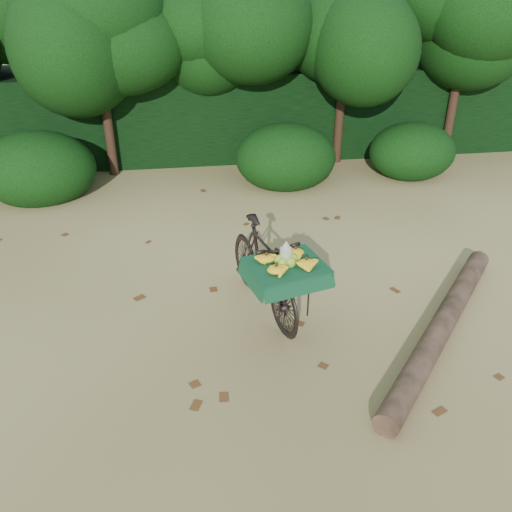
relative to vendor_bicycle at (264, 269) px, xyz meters
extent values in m
plane|color=tan|center=(-0.45, -0.19, -0.58)|extent=(80.00, 80.00, 0.00)
imported|color=black|center=(-0.01, 0.02, -0.02)|extent=(1.01, 1.97, 1.14)
cube|color=black|center=(0.15, -0.56, 0.35)|extent=(0.52, 0.59, 0.03)
cube|color=#124326|center=(0.15, -0.56, 0.37)|extent=(0.97, 0.87, 0.01)
ellipsoid|color=olive|center=(0.23, -0.54, 0.43)|extent=(0.11, 0.09, 0.12)
ellipsoid|color=olive|center=(0.16, -0.49, 0.43)|extent=(0.11, 0.09, 0.12)
ellipsoid|color=olive|center=(0.08, -0.54, 0.43)|extent=(0.11, 0.09, 0.12)
ellipsoid|color=olive|center=(0.10, -0.61, 0.43)|extent=(0.11, 0.09, 0.12)
ellipsoid|color=olive|center=(0.19, -0.62, 0.43)|extent=(0.11, 0.09, 0.12)
cylinder|color=#EAE5C6|center=(0.15, -0.55, 0.48)|extent=(0.13, 0.13, 0.17)
cylinder|color=brown|center=(1.97, -0.81, -0.45)|extent=(2.57, 2.93, 0.26)
cube|color=black|center=(-0.45, 6.11, 0.32)|extent=(26.00, 1.80, 1.80)
camera|label=1|loc=(-0.88, -5.51, 3.34)|focal=38.00mm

